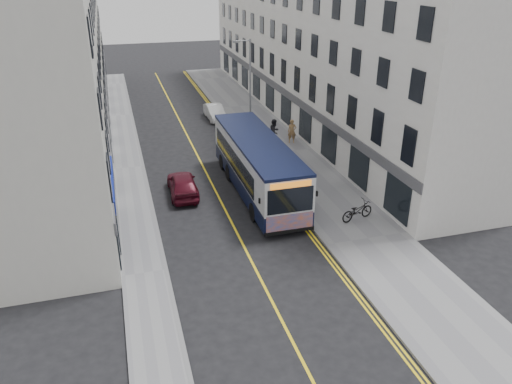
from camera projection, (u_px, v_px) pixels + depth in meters
ground at (244, 246)px, 24.99m from camera, size 140.00×140.00×0.00m
pavement_east at (284, 152)px, 36.99m from camera, size 4.50×64.00×0.12m
pavement_west at (128, 168)px, 34.17m from camera, size 2.00×64.00×0.12m
kerb_east at (255, 155)px, 36.42m from camera, size 0.18×64.00×0.13m
kerb_west at (143, 166)px, 34.41m from camera, size 0.18×64.00×0.13m
road_centre_line at (201, 161)px, 35.44m from camera, size 0.12×64.00×0.01m
road_dbl_yellow_inner at (249, 157)px, 36.34m from camera, size 0.10×64.00×0.01m
road_dbl_yellow_outer at (251, 156)px, 36.39m from camera, size 0.10×64.00×0.01m
terrace_east at (309, 42)px, 43.43m from camera, size 6.00×46.00×13.00m
terrace_west at (60, 53)px, 38.28m from camera, size 6.00×46.00×13.00m
streetlamp at (249, 90)px, 36.39m from camera, size 1.32×0.18×8.00m
city_bus at (257, 164)px, 29.95m from camera, size 2.74×11.75×3.41m
bicycle at (357, 211)px, 27.04m from camera, size 2.15×1.20×1.07m
pedestrian_near at (292, 131)px, 38.39m from camera, size 0.75×0.59×1.82m
pedestrian_far at (274, 132)px, 38.09m from camera, size 1.21×1.17×1.96m
car_white at (215, 112)px, 44.63m from camera, size 1.47×3.95×1.29m
car_maroon at (183, 184)px, 30.12m from camera, size 1.77×4.18×1.41m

